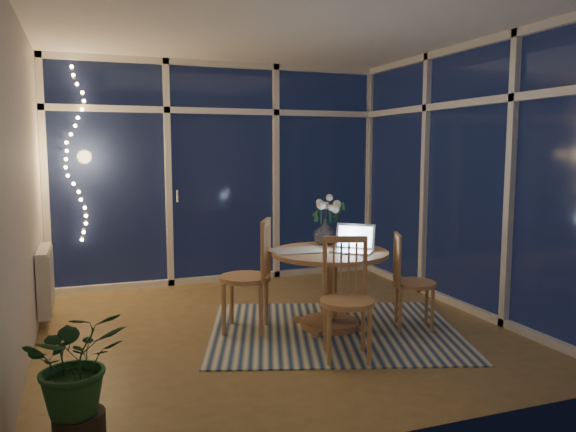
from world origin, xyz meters
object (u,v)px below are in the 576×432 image
at_px(dining_table, 330,290).
at_px(chair_front, 347,299).
at_px(chair_left, 245,275).
at_px(flower_vase, 325,233).
at_px(chair_right, 414,281).
at_px(laptop, 352,238).
at_px(potted_plant, 77,374).

height_order(dining_table, chair_front, chair_front).
height_order(chair_left, flower_vase, chair_left).
xyz_separation_m(chair_right, laptop, (-0.54, 0.15, 0.39)).
relative_size(chair_front, potted_plant, 1.23).
distance_m(chair_front, flower_vase, 1.13).
relative_size(chair_left, potted_plant, 1.32).
relative_size(chair_left, chair_front, 1.08).
distance_m(chair_right, flower_vase, 0.92).
bearing_deg(flower_vase, laptop, -82.60).
relative_size(chair_left, flower_vase, 4.79).
height_order(dining_table, laptop, laptop).
height_order(chair_left, potted_plant, chair_left).
bearing_deg(chair_right, chair_front, 140.80).
distance_m(dining_table, chair_front, 0.75).
xyz_separation_m(chair_front, potted_plant, (-1.91, -0.59, -0.09)).
bearing_deg(dining_table, flower_vase, 73.70).
bearing_deg(laptop, chair_left, -158.77).
bearing_deg(chair_front, potted_plant, -143.84).
distance_m(chair_front, potted_plant, 2.00).
height_order(chair_front, potted_plant, chair_front).
bearing_deg(potted_plant, flower_vase, 36.80).
bearing_deg(chair_front, dining_table, 94.71).
relative_size(chair_right, potted_plant, 1.14).
bearing_deg(dining_table, laptop, -39.26).
xyz_separation_m(flower_vase, potted_plant, (-2.18, -1.63, -0.42)).
height_order(laptop, flower_vase, laptop).
bearing_deg(chair_left, potted_plant, -16.29).
xyz_separation_m(chair_left, flower_vase, (0.82, 0.15, 0.30)).
relative_size(dining_table, chair_front, 1.10).
height_order(chair_front, flower_vase, chair_front).
xyz_separation_m(dining_table, potted_plant, (-2.09, -1.31, 0.03)).
bearing_deg(potted_plant, laptop, 27.94).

